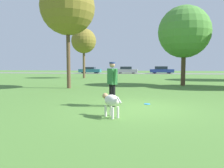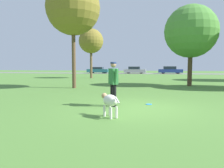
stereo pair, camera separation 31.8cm
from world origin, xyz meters
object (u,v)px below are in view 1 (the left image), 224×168
object	(u,v)px
dog	(111,101)
tree_far_left	(84,41)
parked_car_teal	(90,70)
tree_mid_center	(184,32)
parked_car_silver	(127,70)
parked_car_blue	(161,70)
frisbee	(147,104)
person	(112,80)
tree_near_left	(68,8)

from	to	relation	value
dog	tree_far_left	size ratio (longest dim) A/B	0.13
tree_far_left	parked_car_teal	bearing A→B (deg)	102.13
tree_mid_center	parked_car_silver	size ratio (longest dim) A/B	1.40
tree_mid_center	parked_car_blue	bearing A→B (deg)	89.38
dog	parked_car_teal	bearing A→B (deg)	-27.14
frisbee	parked_car_silver	bearing A→B (deg)	96.12
tree_far_left	parked_car_blue	xyz separation A→B (m)	(10.50, 17.64, -3.79)
dog	parked_car_blue	xyz separation A→B (m)	(4.12, 37.19, 0.22)
parked_car_teal	tree_mid_center	bearing A→B (deg)	-60.67
tree_mid_center	parked_car_teal	size ratio (longest dim) A/B	1.35
parked_car_silver	parked_car_blue	size ratio (longest dim) A/B	0.94
person	tree_mid_center	distance (m)	10.58
dog	tree_far_left	distance (m)	20.96
tree_mid_center	parked_car_teal	bearing A→B (deg)	118.36
tree_near_left	parked_car_blue	distance (m)	30.89
frisbee	tree_near_left	size ratio (longest dim) A/B	0.03
dog	tree_near_left	world-z (taller)	tree_near_left
frisbee	tree_far_left	world-z (taller)	tree_far_left
person	parked_car_blue	world-z (taller)	person
dog	frisbee	size ratio (longest dim) A/B	3.14
tree_mid_center	tree_near_left	distance (m)	8.65
parked_car_teal	parked_car_silver	bearing A→B (deg)	1.46
person	tree_near_left	xyz separation A→B (m)	(-3.85, 6.04, 4.31)
frisbee	tree_near_left	world-z (taller)	tree_near_left
parked_car_teal	parked_car_blue	world-z (taller)	parked_car_blue
frisbee	person	bearing A→B (deg)	-155.29
dog	frisbee	distance (m)	2.60
parked_car_silver	tree_far_left	bearing A→B (deg)	-102.00
parked_car_teal	dog	bearing A→B (deg)	-73.69
tree_near_left	dog	bearing A→B (deg)	-62.28
dog	tree_mid_center	bearing A→B (deg)	-61.67
dog	tree_near_left	size ratio (longest dim) A/B	0.11
dog	parked_car_silver	xyz separation A→B (m)	(-2.64, 36.88, 0.19)
tree_near_left	parked_car_silver	distance (m)	29.51
frisbee	parked_car_silver	world-z (taller)	parked_car_silver
tree_far_left	parked_car_silver	world-z (taller)	tree_far_left
frisbee	tree_far_left	distance (m)	19.30
tree_near_left	parked_car_silver	size ratio (longest dim) A/B	1.66
tree_mid_center	parked_car_blue	size ratio (longest dim) A/B	1.31
tree_near_left	parked_car_teal	size ratio (longest dim) A/B	1.60
tree_far_left	dog	bearing A→B (deg)	-71.92
tree_near_left	parked_car_teal	world-z (taller)	tree_near_left
frisbee	parked_car_teal	world-z (taller)	parked_car_teal
frisbee	tree_mid_center	distance (m)	9.96
parked_car_blue	frisbee	bearing A→B (deg)	-95.60
person	tree_mid_center	bearing A→B (deg)	123.61
parked_car_silver	person	bearing A→B (deg)	-85.87
person	tree_far_left	bearing A→B (deg)	166.29
tree_mid_center	parked_car_blue	distance (m)	26.40
tree_far_left	tree_near_left	world-z (taller)	tree_near_left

